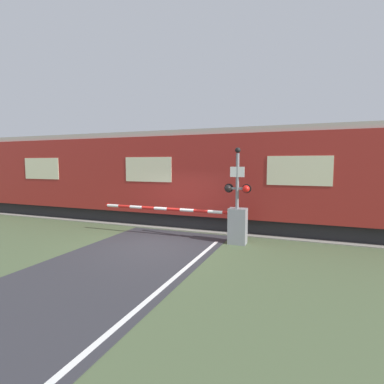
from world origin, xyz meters
TOP-DOWN VIEW (x-y plane):
  - ground_plane at (0.00, 0.00)m, footprint 80.00×80.00m
  - track_bed at (0.00, 3.76)m, footprint 36.00×3.20m
  - train at (-1.63, 3.76)m, footprint 21.79×2.83m
  - crossing_barrier at (2.06, 1.08)m, footprint 5.67×0.44m
  - signal_post at (2.49, 0.98)m, footprint 0.90×0.26m

SIDE VIEW (x-z plane):
  - ground_plane at x=0.00m, z-range 0.00..0.00m
  - track_bed at x=0.00m, z-range -0.04..0.09m
  - crossing_barrier at x=2.06m, z-range 0.08..1.29m
  - signal_post at x=2.49m, z-range 0.22..3.46m
  - train at x=-1.63m, z-range 0.05..4.12m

